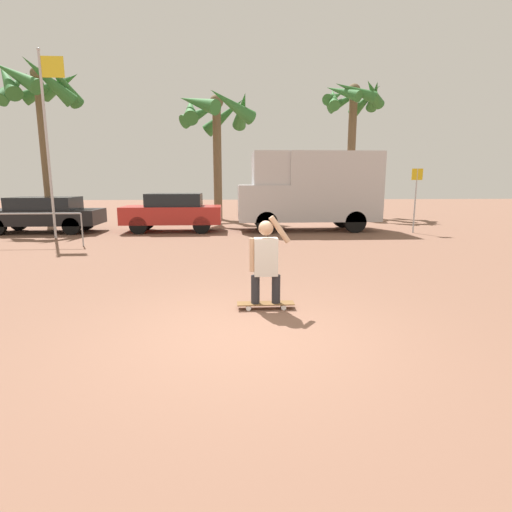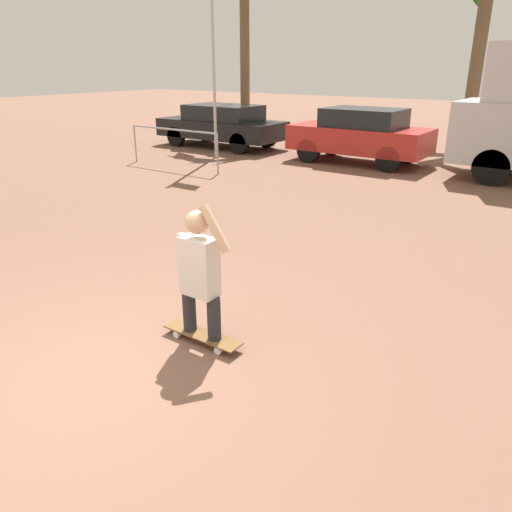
# 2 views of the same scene
# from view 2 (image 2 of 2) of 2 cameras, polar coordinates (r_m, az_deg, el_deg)

# --- Properties ---
(ground_plane) EXTENTS (80.00, 80.00, 0.00)m
(ground_plane) POSITION_cam_2_polar(r_m,az_deg,el_deg) (5.03, -18.49, -13.32)
(ground_plane) COLOR brown
(skateboard) EXTENTS (0.93, 0.23, 0.10)m
(skateboard) POSITION_cam_2_polar(r_m,az_deg,el_deg) (5.35, -6.14, -9.00)
(skateboard) COLOR brown
(skateboard) RESTS_ON ground_plane
(person_skateboarder) EXTENTS (0.66, 0.24, 1.43)m
(person_skateboarder) POSITION_cam_2_polar(r_m,az_deg,el_deg) (5.01, -6.49, -1.40)
(person_skateboarder) COLOR #28282D
(person_skateboarder) RESTS_ON skateboard
(parked_car_red) EXTENTS (3.98, 1.75, 1.56)m
(parked_car_red) POSITION_cam_2_polar(r_m,az_deg,el_deg) (15.17, 11.82, 13.44)
(parked_car_red) COLOR black
(parked_car_red) RESTS_ON ground_plane
(parked_car_black) EXTENTS (4.50, 1.83, 1.43)m
(parked_car_black) POSITION_cam_2_polar(r_m,az_deg,el_deg) (17.89, -3.94, 14.75)
(parked_car_black) COLOR black
(parked_car_black) RESTS_ON ground_plane
(flagpole) EXTENTS (0.86, 0.12, 6.48)m
(flagpole) POSITION_cam_2_polar(r_m,az_deg,el_deg) (15.73, -4.79, 24.59)
(flagpole) COLOR #B7B7BC
(flagpole) RESTS_ON ground_plane
(plaza_railing_segment) EXTENTS (3.19, 0.05, 1.08)m
(plaza_railing_segment) POSITION_cam_2_polar(r_m,az_deg,el_deg) (14.36, -9.44, 13.37)
(plaza_railing_segment) COLOR #99999E
(plaza_railing_segment) RESTS_ON ground_plane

